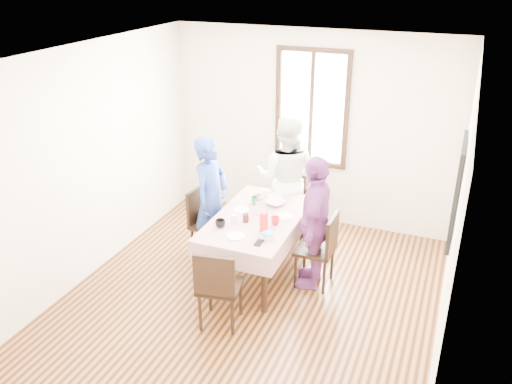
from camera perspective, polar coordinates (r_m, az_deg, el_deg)
ground at (r=6.09m, az=-0.76°, el=-11.52°), size 4.50×4.50×0.00m
back_wall at (r=7.42m, az=5.95°, el=6.71°), size 4.00×0.00×4.00m
right_wall at (r=5.07m, az=20.55°, el=-3.29°), size 0.00×4.50×4.50m
window_frame at (r=7.31m, az=6.01°, el=8.91°), size 1.02×0.06×1.62m
window_pane at (r=7.32m, az=6.03°, el=8.93°), size 0.90×0.02×1.50m
art_poster at (r=5.26m, az=20.82°, el=0.09°), size 0.04×0.76×0.96m
dining_table at (r=6.37m, az=0.17°, el=-5.79°), size 0.83×1.50×0.75m
tablecloth at (r=6.19m, az=0.17°, el=-2.73°), size 0.95×1.62×0.01m
chair_left at (r=6.70m, az=-4.90°, el=-3.52°), size 0.46×0.46×0.91m
chair_right at (r=6.18m, az=6.34°, el=-6.11°), size 0.43×0.43×0.91m
chair_far at (r=7.19m, az=3.23°, el=-1.43°), size 0.46×0.46×0.91m
chair_near at (r=5.53m, az=-3.87°, el=-10.00°), size 0.48×0.48×0.91m
person_left at (r=6.54m, az=-4.86°, el=-0.86°), size 0.45×0.62×1.60m
person_far at (r=7.01m, az=3.26°, el=1.49°), size 0.90×0.74×1.72m
person_right at (r=6.02m, az=6.32°, el=-3.27°), size 0.49×0.97×1.59m
mug_black at (r=5.95m, az=-3.86°, el=-3.38°), size 0.14×0.14×0.09m
mug_flag at (r=5.99m, az=2.07°, el=-3.11°), size 0.15×0.15×0.10m
mug_green at (r=6.48m, az=0.00°, el=-0.91°), size 0.16×0.16×0.09m
serving_bowl at (r=6.47m, az=2.10°, el=-1.16°), size 0.27×0.27×0.06m
juice_carton at (r=5.82m, az=0.84°, el=-3.25°), size 0.07×0.07×0.23m
butter_tub at (r=5.71m, az=1.30°, el=-4.75°), size 0.12×0.12×0.06m
jam_jar at (r=6.05m, az=-1.11°, el=-2.79°), size 0.07×0.07×0.10m
drinking_glass at (r=6.05m, az=-2.42°, el=-2.85°), size 0.07×0.07×0.10m
smartphone at (r=5.64m, az=0.33°, el=-5.47°), size 0.08×0.15×0.01m
flower_vase at (r=6.21m, az=0.30°, el=-1.75°), size 0.08×0.08×0.16m
plate_left at (r=6.34m, az=-1.62°, el=-1.92°), size 0.20×0.20×0.01m
plate_right at (r=6.19m, az=3.11°, el=-2.63°), size 0.20×0.20×0.01m
plate_far at (r=6.70m, az=2.08°, el=-0.46°), size 0.20×0.20×0.01m
plate_near at (r=5.77m, az=-2.18°, el=-4.74°), size 0.20×0.20×0.01m
butter_lid at (r=5.70m, az=1.30°, el=-4.43°), size 0.12×0.12×0.01m
flower_bunch at (r=6.15m, az=0.30°, el=-0.67°), size 0.09×0.09×0.10m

